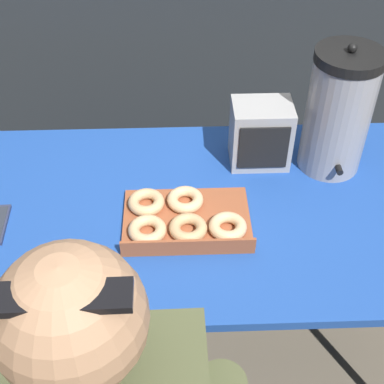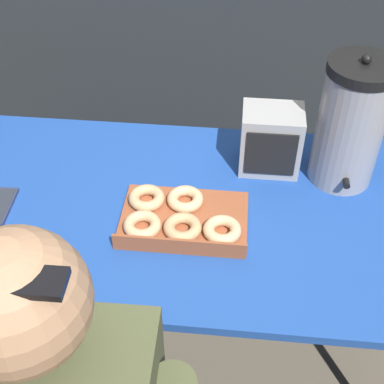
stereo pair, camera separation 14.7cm
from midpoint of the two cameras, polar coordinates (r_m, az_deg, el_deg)
The scene contains 5 objects.
ground_plane at distance 2.09m, azimuth -1.89°, elevation -16.37°, with size 12.00×12.00×0.00m, color brown.
folding_table at distance 1.54m, azimuth -2.47°, elevation -2.98°, with size 1.47×0.78×0.74m.
donut_box at distance 1.45m, azimuth -3.91°, elevation -3.06°, with size 0.35×0.24×0.05m.
coffee_urn at distance 1.58m, azimuth 12.79°, elevation 8.23°, with size 0.19×0.22×0.40m.
space_heater at distance 1.61m, azimuth 4.74°, elevation 6.06°, with size 0.18×0.14×0.20m.
Camera 1 is at (-0.05, -1.08, 1.79)m, focal length 50.00 mm.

